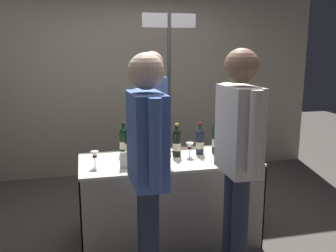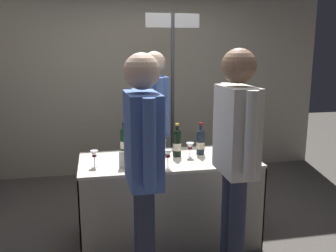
# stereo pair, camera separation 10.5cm
# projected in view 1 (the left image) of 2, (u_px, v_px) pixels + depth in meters

# --- Properties ---
(ground_plane) EXTENTS (12.00, 12.00, 0.00)m
(ground_plane) POSITION_uv_depth(u_px,v_px,m) (168.00, 238.00, 3.48)
(ground_plane) COLOR #514C47
(back_partition) EXTENTS (5.27, 0.12, 3.18)m
(back_partition) POSITION_uv_depth(u_px,v_px,m) (134.00, 60.00, 5.12)
(back_partition) COLOR #B2A893
(back_partition) RESTS_ON ground_plane
(tasting_table) EXTENTS (1.57, 0.72, 0.78)m
(tasting_table) POSITION_uv_depth(u_px,v_px,m) (168.00, 185.00, 3.37)
(tasting_table) COLOR beige
(tasting_table) RESTS_ON ground_plane
(featured_wine_bottle) EXTENTS (0.08, 0.08, 0.30)m
(featured_wine_bottle) POSITION_uv_depth(u_px,v_px,m) (124.00, 141.00, 3.43)
(featured_wine_bottle) COLOR black
(featured_wine_bottle) RESTS_ON tasting_table
(display_bottle_0) EXTENTS (0.07, 0.07, 0.31)m
(display_bottle_0) POSITION_uv_depth(u_px,v_px,m) (238.00, 146.00, 3.24)
(display_bottle_0) COLOR black
(display_bottle_0) RESTS_ON tasting_table
(display_bottle_1) EXTENTS (0.08, 0.08, 0.31)m
(display_bottle_1) POSITION_uv_depth(u_px,v_px,m) (177.00, 142.00, 3.37)
(display_bottle_1) COLOR black
(display_bottle_1) RESTS_ON tasting_table
(display_bottle_2) EXTENTS (0.07, 0.07, 0.32)m
(display_bottle_2) POSITION_uv_depth(u_px,v_px,m) (145.00, 146.00, 3.22)
(display_bottle_2) COLOR #38230F
(display_bottle_2) RESTS_ON tasting_table
(display_bottle_3) EXTENTS (0.07, 0.07, 0.33)m
(display_bottle_3) POSITION_uv_depth(u_px,v_px,m) (145.00, 140.00, 3.44)
(display_bottle_3) COLOR #38230F
(display_bottle_3) RESTS_ON tasting_table
(display_bottle_4) EXTENTS (0.07, 0.07, 0.33)m
(display_bottle_4) POSITION_uv_depth(u_px,v_px,m) (216.00, 138.00, 3.47)
(display_bottle_4) COLOR black
(display_bottle_4) RESTS_ON tasting_table
(display_bottle_5) EXTENTS (0.07, 0.07, 0.34)m
(display_bottle_5) POSITION_uv_depth(u_px,v_px,m) (129.00, 143.00, 3.28)
(display_bottle_5) COLOR black
(display_bottle_5) RESTS_ON tasting_table
(display_bottle_6) EXTENTS (0.08, 0.08, 0.30)m
(display_bottle_6) POSITION_uv_depth(u_px,v_px,m) (200.00, 141.00, 3.45)
(display_bottle_6) COLOR #192333
(display_bottle_6) RESTS_ON tasting_table
(wine_glass_near_vendor) EXTENTS (0.07, 0.07, 0.15)m
(wine_glass_near_vendor) POSITION_uv_depth(u_px,v_px,m) (169.00, 155.00, 3.06)
(wine_glass_near_vendor) COLOR silver
(wine_glass_near_vendor) RESTS_ON tasting_table
(wine_glass_mid) EXTENTS (0.07, 0.07, 0.14)m
(wine_glass_mid) POSITION_uv_depth(u_px,v_px,m) (95.00, 155.00, 3.06)
(wine_glass_mid) COLOR silver
(wine_glass_mid) RESTS_ON tasting_table
(wine_glass_near_taster) EXTENTS (0.07, 0.07, 0.13)m
(wine_glass_near_taster) POSITION_uv_depth(u_px,v_px,m) (190.00, 147.00, 3.36)
(wine_glass_near_taster) COLOR silver
(wine_glass_near_taster) RESTS_ON tasting_table
(flower_vase) EXTENTS (0.09, 0.09, 0.33)m
(flower_vase) POSITION_uv_depth(u_px,v_px,m) (161.00, 144.00, 3.43)
(flower_vase) COLOR slate
(flower_vase) RESTS_ON tasting_table
(brochure_stand) EXTENTS (0.14, 0.04, 0.14)m
(brochure_stand) POSITION_uv_depth(u_px,v_px,m) (128.00, 160.00, 3.05)
(brochure_stand) COLOR silver
(brochure_stand) RESTS_ON tasting_table
(vendor_presenter) EXTENTS (0.24, 0.64, 1.73)m
(vendor_presenter) POSITION_uv_depth(u_px,v_px,m) (152.00, 115.00, 3.96)
(vendor_presenter) COLOR black
(vendor_presenter) RESTS_ON ground_plane
(taster_foreground_right) EXTENTS (0.24, 0.59, 1.73)m
(taster_foreground_right) POSITION_uv_depth(u_px,v_px,m) (147.00, 157.00, 2.46)
(taster_foreground_right) COLOR #2D3347
(taster_foreground_right) RESTS_ON ground_plane
(taster_foreground_left) EXTENTS (0.24, 0.59, 1.76)m
(taster_foreground_left) POSITION_uv_depth(u_px,v_px,m) (238.00, 147.00, 2.65)
(taster_foreground_left) COLOR #2D3347
(taster_foreground_left) RESTS_ON ground_plane
(booth_signpost) EXTENTS (0.63, 0.04, 2.18)m
(booth_signpost) POSITION_uv_depth(u_px,v_px,m) (169.00, 82.00, 4.41)
(booth_signpost) COLOR #47474C
(booth_signpost) RESTS_ON ground_plane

